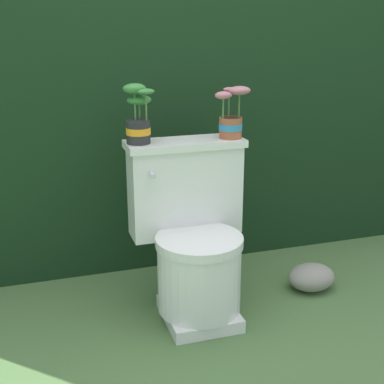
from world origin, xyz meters
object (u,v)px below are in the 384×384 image
toilet (193,239)px  potted_plant_left (138,119)px  potted_plant_midleft (231,118)px  garden_stone (311,277)px

toilet → potted_plant_left: (-0.19, 0.12, 0.49)m
potted_plant_left → potted_plant_midleft: 0.39m
toilet → garden_stone: 0.64m
potted_plant_left → potted_plant_midleft: (0.39, -0.02, -0.01)m
potted_plant_left → potted_plant_midleft: bearing=-3.5°
toilet → garden_stone: (0.58, 0.01, -0.27)m
potted_plant_left → toilet: bearing=-32.4°
toilet → garden_stone: bearing=0.9°
potted_plant_left → potted_plant_midleft: potted_plant_left is taller
toilet → potted_plant_midleft: (0.20, 0.10, 0.48)m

